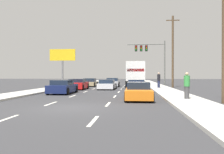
# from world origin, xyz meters

# --- Properties ---
(ground_plane) EXTENTS (140.00, 140.00, 0.00)m
(ground_plane) POSITION_xyz_m (0.00, 25.00, 0.00)
(ground_plane) COLOR #333335
(sidewalk_right) EXTENTS (2.60, 80.00, 0.14)m
(sidewalk_right) POSITION_xyz_m (6.55, 20.00, 0.07)
(sidewalk_right) COLOR #B2AFA8
(sidewalk_right) RESTS_ON ground_plane
(sidewalk_left) EXTENTS (2.60, 80.00, 0.14)m
(sidewalk_left) POSITION_xyz_m (-6.55, 20.00, 0.07)
(sidewalk_left) COLOR #B2AFA8
(sidewalk_left) RESTS_ON ground_plane
(lane_markings) EXTENTS (3.54, 57.00, 0.01)m
(lane_markings) POSITION_xyz_m (0.00, 19.10, 0.00)
(lane_markings) COLOR silver
(lane_markings) RESTS_ON ground_plane
(car_tan) EXTENTS (1.99, 4.15, 1.21)m
(car_tan) POSITION_xyz_m (-3.43, 23.34, 0.56)
(car_tan) COLOR tan
(car_tan) RESTS_ON ground_plane
(car_red) EXTENTS (2.04, 4.29, 1.26)m
(car_red) POSITION_xyz_m (-3.39, 15.43, 0.59)
(car_red) COLOR red
(car_red) RESTS_ON ground_plane
(car_navy) EXTENTS (1.94, 4.32, 1.25)m
(car_navy) POSITION_xyz_m (-3.28, 9.14, 0.58)
(car_navy) COLOR #141E4C
(car_navy) RESTS_ON ground_plane
(car_silver) EXTENTS (1.96, 4.67, 1.27)m
(car_silver) POSITION_xyz_m (0.10, 22.62, 0.59)
(car_silver) COLOR #B7BABF
(car_silver) RESTS_ON ground_plane
(car_white) EXTENTS (1.97, 4.55, 1.16)m
(car_white) POSITION_xyz_m (0.04, 16.00, 0.54)
(car_white) COLOR white
(car_white) RESTS_ON ground_plane
(box_truck) EXTENTS (2.64, 7.53, 3.43)m
(box_truck) POSITION_xyz_m (3.38, 20.88, 1.98)
(box_truck) COLOR white
(box_truck) RESTS_ON ground_plane
(car_blue) EXTENTS (1.87, 4.18, 1.23)m
(car_blue) POSITION_xyz_m (3.43, 12.04, 0.57)
(car_blue) COLOR #1E389E
(car_blue) RESTS_ON ground_plane
(car_orange) EXTENTS (1.85, 4.64, 1.21)m
(car_orange) POSITION_xyz_m (3.50, 4.50, 0.55)
(car_orange) COLOR orange
(car_orange) RESTS_ON ground_plane
(traffic_signal_mast) EXTENTS (6.23, 0.69, 7.32)m
(traffic_signal_mast) POSITION_xyz_m (5.50, 27.23, 5.54)
(traffic_signal_mast) COLOR #595B56
(traffic_signal_mast) RESTS_ON ground_plane
(utility_pole_near) EXTENTS (1.80, 0.28, 10.18)m
(utility_pole_near) POSITION_xyz_m (8.54, 2.60, 5.23)
(utility_pole_near) COLOR brown
(utility_pole_near) RESTS_ON ground_plane
(utility_pole_mid) EXTENTS (1.80, 0.28, 9.78)m
(utility_pole_mid) POSITION_xyz_m (8.51, 20.91, 5.03)
(utility_pole_mid) COLOR brown
(utility_pole_mid) RESTS_ON ground_plane
(roadside_billboard) EXTENTS (5.04, 0.36, 6.72)m
(roadside_billboard) POSITION_xyz_m (-10.55, 32.70, 4.92)
(roadside_billboard) COLOR slate
(roadside_billboard) RESTS_ON ground_plane
(pedestrian_near_corner) EXTENTS (0.38, 0.38, 1.74)m
(pedestrian_near_corner) POSITION_xyz_m (6.66, 3.90, 1.01)
(pedestrian_near_corner) COLOR #3F3F42
(pedestrian_near_corner) RESTS_ON sidewalk_right
(pedestrian_mid_block) EXTENTS (0.38, 0.38, 1.88)m
(pedestrian_mid_block) POSITION_xyz_m (6.28, 17.56, 1.09)
(pedestrian_mid_block) COLOR #1E233F
(pedestrian_mid_block) RESTS_ON sidewalk_right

